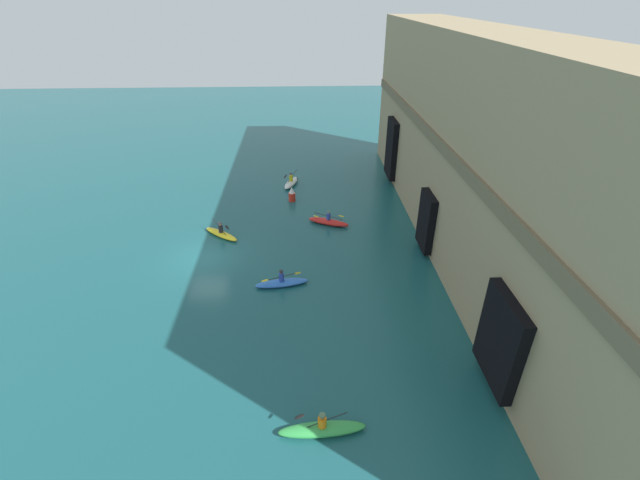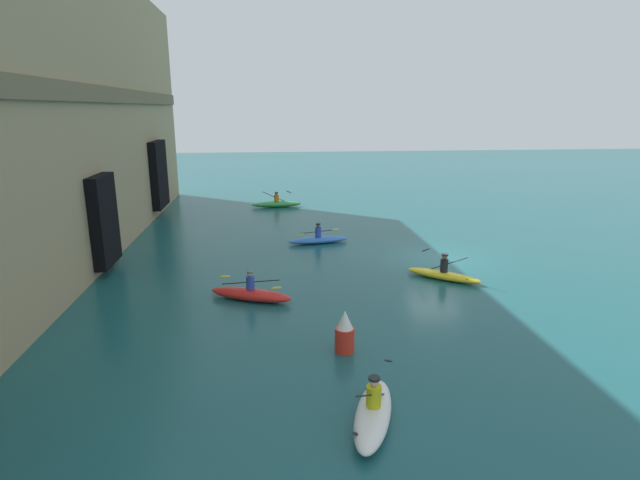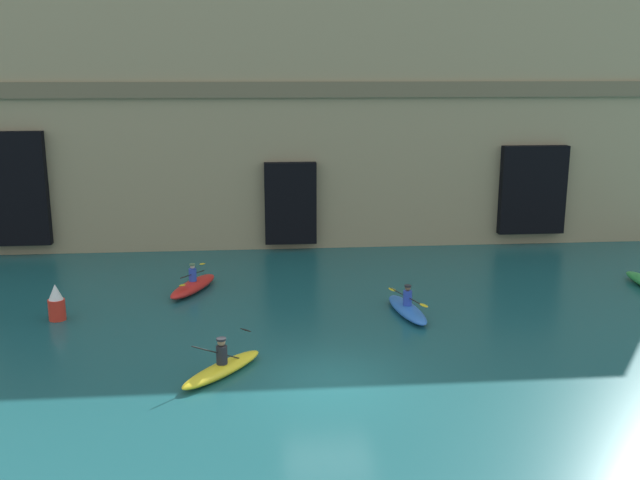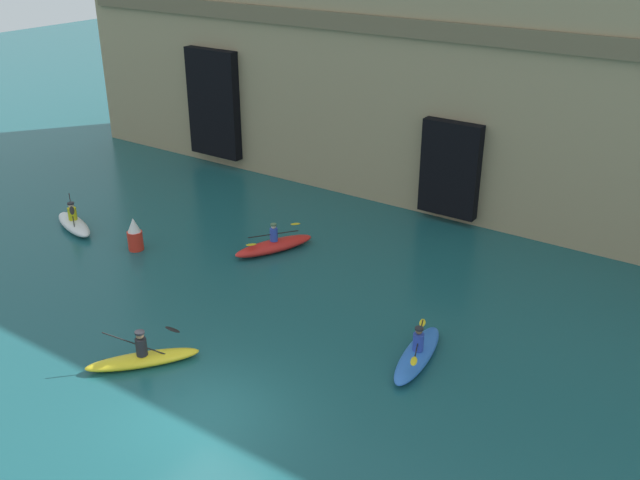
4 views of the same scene
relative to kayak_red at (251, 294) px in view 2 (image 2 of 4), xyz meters
The scene contains 8 objects.
ground_plane 9.73m from the kayak_red, 62.94° to the right, with size 120.00×120.00×0.00m, color #195156.
cliff_bluff 11.78m from the kayak_red, 66.90° to the left, with size 40.87×5.59×13.66m.
kayak_red is the anchor object (origin of this frame).
kayak_yellow 8.07m from the kayak_red, 79.51° to the right, with size 2.51×2.87×1.22m.
kayak_white 8.39m from the kayak_red, 159.42° to the right, with size 2.96×1.67×1.27m.
kayak_blue 8.43m from the kayak_red, 23.32° to the right, with size 1.23×3.30×1.07m.
kayak_green 17.96m from the kayak_red, ahead, with size 0.89×3.60×1.20m.
marker_buoy 5.24m from the kayak_red, 147.18° to the right, with size 0.58×0.58×1.28m.
Camera 2 is at (-21.97, 7.97, 6.92)m, focal length 28.00 mm.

